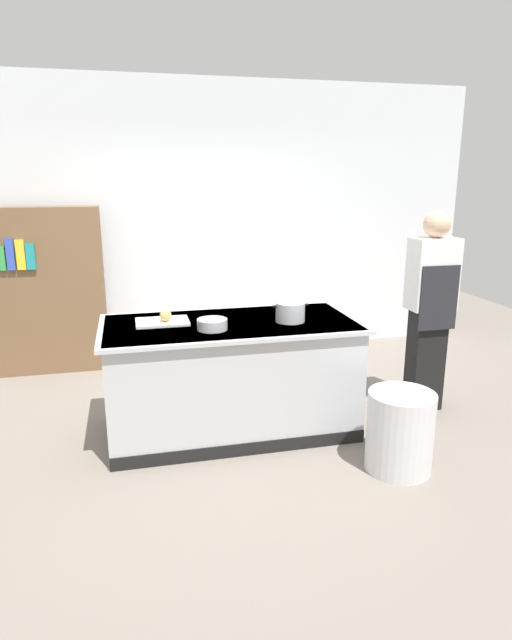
% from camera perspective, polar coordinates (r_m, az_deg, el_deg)
% --- Properties ---
extents(ground_plane, '(10.00, 10.00, 0.00)m').
position_cam_1_polar(ground_plane, '(4.46, -2.58, -11.45)').
color(ground_plane, slate).
extents(back_wall, '(6.40, 0.12, 3.00)m').
position_cam_1_polar(back_wall, '(6.09, -6.54, 10.33)').
color(back_wall, silver).
rests_on(back_wall, ground_plane).
extents(counter_island, '(1.98, 0.98, 0.90)m').
position_cam_1_polar(counter_island, '(4.28, -2.65, -5.87)').
color(counter_island, '#B7BABF').
rests_on(counter_island, ground_plane).
extents(cutting_board, '(0.40, 0.28, 0.02)m').
position_cam_1_polar(cutting_board, '(4.17, -9.92, -0.20)').
color(cutting_board, silver).
rests_on(cutting_board, counter_island).
extents(onion, '(0.09, 0.09, 0.09)m').
position_cam_1_polar(onion, '(4.14, -9.58, 0.47)').
color(onion, tan).
rests_on(onion, cutting_board).
extents(stock_pot, '(0.29, 0.23, 0.15)m').
position_cam_1_polar(stock_pot, '(4.15, 3.66, 0.86)').
color(stock_pot, '#B7BABF').
rests_on(stock_pot, counter_island).
extents(mixing_bowl, '(0.22, 0.22, 0.08)m').
position_cam_1_polar(mixing_bowl, '(3.95, -4.67, -0.46)').
color(mixing_bowl, '#B7BABF').
rests_on(mixing_bowl, counter_island).
extents(trash_bin, '(0.46, 0.46, 0.57)m').
position_cam_1_polar(trash_bin, '(3.92, 15.03, -11.36)').
color(trash_bin, silver).
rests_on(trash_bin, ground_plane).
extents(person_chef, '(0.38, 0.25, 1.72)m').
position_cam_1_polar(person_chef, '(4.78, 17.99, 1.28)').
color(person_chef, black).
rests_on(person_chef, ground_plane).
extents(bookshelf, '(1.10, 0.31, 1.70)m').
position_cam_1_polar(bookshelf, '(5.90, -21.15, 2.89)').
color(bookshelf, brown).
rests_on(bookshelf, ground_plane).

